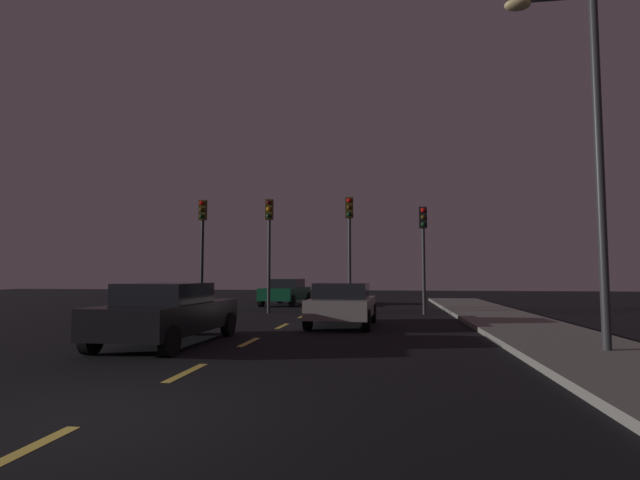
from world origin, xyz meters
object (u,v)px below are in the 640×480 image
(street_lamp_right, at_px, (584,134))
(car_stopped_ahead, at_px, (342,304))
(traffic_signal_center_left, at_px, (269,233))
(traffic_signal_center_right, at_px, (349,232))
(traffic_signal_far_right, at_px, (423,238))
(car_adjacent_lane, at_px, (168,313))
(car_oncoming_far, at_px, (286,291))
(traffic_signal_far_left, at_px, (202,233))

(street_lamp_right, bearing_deg, car_stopped_ahead, 136.81)
(traffic_signal_center_left, height_order, traffic_signal_center_right, traffic_signal_center_right)
(street_lamp_right, bearing_deg, traffic_signal_center_left, 132.36)
(traffic_signal_far_right, bearing_deg, car_adjacent_lane, -124.88)
(traffic_signal_center_left, height_order, traffic_signal_far_right, traffic_signal_center_left)
(traffic_signal_far_right, xyz_separation_m, street_lamp_right, (2.62, -10.18, 1.41))
(traffic_signal_center_right, bearing_deg, car_oncoming_far, 125.11)
(traffic_signal_center_left, height_order, car_stopped_ahead, traffic_signal_center_left)
(traffic_signal_center_left, bearing_deg, street_lamp_right, -47.64)
(car_adjacent_lane, distance_m, car_oncoming_far, 15.34)
(traffic_signal_far_right, height_order, car_stopped_ahead, traffic_signal_far_right)
(traffic_signal_center_left, height_order, street_lamp_right, street_lamp_right)
(traffic_signal_far_right, relative_size, car_adjacent_lane, 0.99)
(car_oncoming_far, distance_m, street_lamp_right, 18.99)
(traffic_signal_center_left, height_order, car_adjacent_lane, traffic_signal_center_left)
(traffic_signal_far_left, bearing_deg, car_stopped_ahead, -36.07)
(traffic_signal_far_left, height_order, traffic_signal_center_left, traffic_signal_far_left)
(traffic_signal_far_left, height_order, street_lamp_right, street_lamp_right)
(traffic_signal_far_left, relative_size, car_stopped_ahead, 1.28)
(traffic_signal_far_right, bearing_deg, traffic_signal_center_right, 179.98)
(car_adjacent_lane, bearing_deg, traffic_signal_center_left, 89.59)
(traffic_signal_center_left, relative_size, car_stopped_ahead, 1.28)
(car_oncoming_far, bearing_deg, traffic_signal_center_left, -85.66)
(traffic_signal_far_left, distance_m, car_adjacent_lane, 10.50)
(traffic_signal_center_left, bearing_deg, car_stopped_ahead, -53.15)
(car_stopped_ahead, bearing_deg, traffic_signal_center_left, 126.85)
(street_lamp_right, bearing_deg, traffic_signal_center_right, 119.40)
(traffic_signal_center_right, bearing_deg, car_stopped_ahead, -88.24)
(car_oncoming_far, bearing_deg, street_lamp_right, -58.48)
(traffic_signal_center_right, relative_size, car_oncoming_far, 1.10)
(traffic_signal_far_left, bearing_deg, traffic_signal_center_right, -0.00)
(traffic_signal_far_left, relative_size, car_oncoming_far, 1.10)
(traffic_signal_far_right, bearing_deg, street_lamp_right, -75.59)
(traffic_signal_far_left, bearing_deg, street_lamp_right, -39.47)
(traffic_signal_far_left, xyz_separation_m, car_adjacent_lane, (3.01, -9.67, -2.76))
(traffic_signal_center_left, distance_m, car_stopped_ahead, 6.77)
(traffic_signal_center_left, distance_m, traffic_signal_center_right, 3.55)
(car_stopped_ahead, xyz_separation_m, car_adjacent_lane, (-3.77, -4.73, 0.04))
(traffic_signal_center_left, xyz_separation_m, traffic_signal_center_right, (3.55, 0.00, 0.01))
(traffic_signal_far_left, bearing_deg, traffic_signal_far_right, -0.01)
(traffic_signal_center_left, distance_m, traffic_signal_far_right, 6.68)
(car_stopped_ahead, distance_m, car_adjacent_lane, 6.05)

